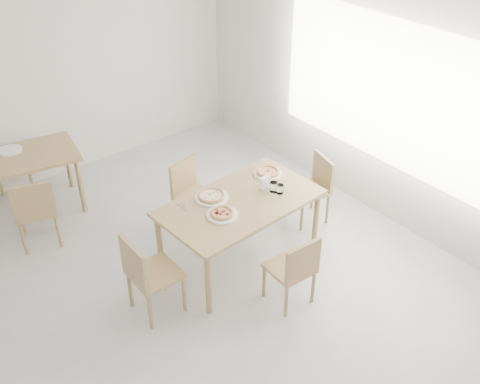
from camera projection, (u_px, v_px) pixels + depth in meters
room at (395, 96)px, 5.92m from camera, size 7.28×7.00×7.00m
main_table at (240, 207)px, 5.65m from camera, size 1.67×1.01×0.75m
chair_south at (295, 267)px, 5.22m from camera, size 0.41×0.41×0.79m
chair_north at (191, 190)px, 6.29m from camera, size 0.48×0.48×0.81m
chair_west at (147, 272)px, 5.09m from camera, size 0.43×0.43×0.87m
chair_east at (315, 184)px, 6.40m from camera, size 0.48×0.48×0.80m
plate_margherita at (268, 173)px, 6.03m from camera, size 0.31×0.31×0.02m
plate_mushroom at (211, 197)px, 5.65m from camera, size 0.34×0.34×0.02m
plate_pepperoni at (222, 215)px, 5.40m from camera, size 0.31×0.31×0.02m
pizza_margherita at (268, 172)px, 6.02m from camera, size 0.33×0.33×0.03m
pizza_mushroom at (211, 196)px, 5.64m from camera, size 0.36×0.36×0.03m
pizza_pepperoni at (222, 213)px, 5.38m from camera, size 0.24×0.24×0.03m
tumbler_a at (274, 187)px, 5.73m from camera, size 0.08×0.08×0.11m
tumbler_b at (280, 189)px, 5.71m from camera, size 0.07×0.07×0.10m
napkin_holder at (265, 183)px, 5.77m from camera, size 0.12×0.06×0.14m
fork_a at (182, 208)px, 5.51m from camera, size 0.02×0.18×0.01m
fork_b at (184, 206)px, 5.53m from camera, size 0.06×0.18×0.01m
second_table at (18, 165)px, 6.39m from camera, size 1.44×0.98×0.75m
chair_back_s at (35, 208)px, 5.94m from camera, size 0.53×0.53×0.86m
chair_back_n at (7, 148)px, 7.03m from camera, size 0.51×0.51×0.86m
plate_empty at (10, 150)px, 6.45m from camera, size 0.28×0.28×0.02m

